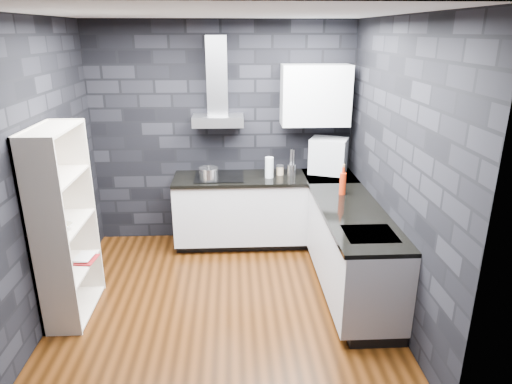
{
  "coord_description": "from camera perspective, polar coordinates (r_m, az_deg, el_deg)",
  "views": [
    {
      "loc": [
        0.12,
        -3.96,
        2.56
      ],
      "look_at": [
        0.35,
        0.45,
        1.0
      ],
      "focal_mm": 32.0,
      "sensor_mm": 36.0,
      "label": 1
    }
  ],
  "objects": [
    {
      "name": "counter_corner_top",
      "position": [
        5.65,
        9.23,
        1.89
      ],
      "size": [
        0.62,
        0.62,
        0.04
      ],
      "primitive_type": "cube",
      "color": "black",
      "rests_on": "counter_right_cab"
    },
    {
      "name": "cooktop",
      "position": [
        5.52,
        -4.61,
        1.95
      ],
      "size": [
        0.58,
        0.5,
        0.01
      ],
      "primitive_type": "cube",
      "color": "black",
      "rests_on": "counter_back_top"
    },
    {
      "name": "hood_chimney",
      "position": [
        5.49,
        -4.89,
        14.26
      ],
      "size": [
        0.24,
        0.2,
        0.9
      ],
      "primitive_type": "cube",
      "color": "#A2A2A7",
      "rests_on": "hood_body"
    },
    {
      "name": "counter_right_cab",
      "position": [
        4.71,
        11.93,
        -7.2
      ],
      "size": [
        0.6,
        1.8,
        0.76
      ],
      "primitive_type": "cube",
      "color": "silver",
      "rests_on": "ground"
    },
    {
      "name": "upper_cabinet",
      "position": [
        5.52,
        7.43,
        11.91
      ],
      "size": [
        0.8,
        0.35,
        0.7
      ],
      "primitive_type": "cube",
      "color": "silver",
      "rests_on": "wall_back"
    },
    {
      "name": "bookshelf",
      "position": [
        4.49,
        -22.84,
        -3.85
      ],
      "size": [
        0.59,
        0.87,
        1.8
      ],
      "primitive_type": "cube",
      "rotation": [
        0.0,
        0.0,
        -0.35
      ],
      "color": "beige",
      "rests_on": "ground"
    },
    {
      "name": "ceiling",
      "position": [
        3.97,
        -5.07,
        21.4
      ],
      "size": [
        3.2,
        3.2,
        0.0
      ],
      "primitive_type": "plane",
      "rotation": [
        3.14,
        0.0,
        0.0
      ],
      "color": "white"
    },
    {
      "name": "wall_back",
      "position": [
        5.72,
        -4.15,
        7.19
      ],
      "size": [
        3.2,
        0.05,
        2.7
      ],
      "primitive_type": "cube",
      "color": "black",
      "rests_on": "ground"
    },
    {
      "name": "utensil_crock",
      "position": [
        5.58,
        4.46,
        2.8
      ],
      "size": [
        0.11,
        0.11,
        0.13
      ],
      "primitive_type": "cylinder",
      "rotation": [
        0.0,
        0.0,
        -0.11
      ],
      "color": "silver",
      "rests_on": "counter_back_top"
    },
    {
      "name": "toekick_right",
      "position": [
        4.93,
        12.04,
        -11.65
      ],
      "size": [
        0.5,
        1.78,
        0.1
      ],
      "primitive_type": "cube",
      "color": "black",
      "rests_on": "ground"
    },
    {
      "name": "counter_back_top",
      "position": [
        5.53,
        1.11,
        1.76
      ],
      "size": [
        2.2,
        0.62,
        0.04
      ],
      "primitive_type": "cube",
      "color": "black",
      "rests_on": "counter_back_cab"
    },
    {
      "name": "fruit_bowl",
      "position": [
        4.36,
        -23.48,
        -4.11
      ],
      "size": [
        0.3,
        0.3,
        0.06
      ],
      "primitive_type": "imported",
      "rotation": [
        0.0,
        0.0,
        -0.43
      ],
      "color": "silver",
      "rests_on": "bookshelf"
    },
    {
      "name": "counter_back_cab",
      "position": [
        5.67,
        1.07,
        -2.07
      ],
      "size": [
        2.2,
        0.6,
        0.76
      ],
      "primitive_type": "cube",
      "color": "silver",
      "rests_on": "ground"
    },
    {
      "name": "counter_right_top",
      "position": [
        4.55,
        12.16,
        -2.69
      ],
      "size": [
        0.62,
        1.8,
        0.04
      ],
      "primitive_type": "cube",
      "color": "black",
      "rests_on": "counter_right_cab"
    },
    {
      "name": "pot",
      "position": [
        5.38,
        -5.92,
        2.24
      ],
      "size": [
        0.25,
        0.25,
        0.13
      ],
      "primitive_type": "cylinder",
      "rotation": [
        0.0,
        0.0,
        -0.19
      ],
      "color": "silver",
      "rests_on": "cooktop"
    },
    {
      "name": "toekick_back",
      "position": [
        5.88,
        1.02,
        -5.82
      ],
      "size": [
        2.18,
        0.5,
        0.1
      ],
      "primitive_type": "cube",
      "color": "black",
      "rests_on": "ground"
    },
    {
      "name": "appliance_garage",
      "position": [
        5.65,
        9.03,
        4.5
      ],
      "size": [
        0.52,
        0.47,
        0.43
      ],
      "primitive_type": "cube",
      "rotation": [
        0.0,
        0.0,
        -0.38
      ],
      "color": "#B7BAC0",
      "rests_on": "counter_back_top"
    },
    {
      "name": "sink_rim",
      "position": [
        4.1,
        14.05,
        -5.13
      ],
      "size": [
        0.44,
        0.4,
        0.01
      ],
      "primitive_type": "cube",
      "color": "#A2A2A7",
      "rests_on": "counter_right_top"
    },
    {
      "name": "wall_left",
      "position": [
        4.5,
        -25.71,
        1.86
      ],
      "size": [
        0.05,
        3.2,
        2.7
      ],
      "primitive_type": "cube",
      "color": "black",
      "rests_on": "ground"
    },
    {
      "name": "glass_vase",
      "position": [
        5.45,
        1.67,
        3.08
      ],
      "size": [
        0.12,
        0.12,
        0.25
      ],
      "primitive_type": "cylinder",
      "rotation": [
        0.0,
        0.0,
        -0.25
      ],
      "color": "silver",
      "rests_on": "counter_back_top"
    },
    {
      "name": "book_second",
      "position": [
        4.76,
        -21.66,
        -6.43
      ],
      "size": [
        0.16,
        0.04,
        0.22
      ],
      "primitive_type": "imported",
      "rotation": [
        0.0,
        0.0,
        -0.14
      ],
      "color": "#B2B2B2",
      "rests_on": "bookshelf"
    },
    {
      "name": "ground",
      "position": [
        4.72,
        -4.08,
        -13.46
      ],
      "size": [
        3.2,
        3.2,
        0.0
      ],
      "primitive_type": "plane",
      "color": "#3E1E09"
    },
    {
      "name": "red_bottle",
      "position": [
        4.97,
        10.78,
        1.02
      ],
      "size": [
        0.09,
        0.09,
        0.24
      ],
      "primitive_type": "cylinder",
      "rotation": [
        0.0,
        0.0,
        0.43
      ],
      "color": "#B6280B",
      "rests_on": "counter_right_top"
    },
    {
      "name": "wall_front",
      "position": [
        2.63,
        -5.34,
        -8.01
      ],
      "size": [
        3.2,
        0.05,
        2.7
      ],
      "primitive_type": "cube",
      "color": "black",
      "rests_on": "ground"
    },
    {
      "name": "wall_right",
      "position": [
        4.41,
        17.13,
        2.63
      ],
      "size": [
        0.05,
        3.2,
        2.7
      ],
      "primitive_type": "cube",
      "color": "black",
      "rests_on": "ground"
    },
    {
      "name": "storage_jar",
      "position": [
        5.58,
        3.01,
        2.69
      ],
      "size": [
        0.1,
        0.1,
        0.1
      ],
      "primitive_type": "cylinder",
      "rotation": [
        0.0,
        0.0,
        -0.25
      ],
      "color": "tan",
      "rests_on": "counter_back_top"
    },
    {
      "name": "book_red",
      "position": [
        4.75,
        -21.52,
        -6.74
      ],
      "size": [
        0.18,
        0.04,
        0.24
      ],
      "primitive_type": "imported",
      "rotation": [
        0.0,
        0.0,
        -0.12
      ],
      "color": "maroon",
      "rests_on": "bookshelf"
    },
    {
      "name": "hood_body",
      "position": [
        5.49,
        -4.76,
        8.89
      ],
      "size": [
        0.6,
        0.34,
        0.12
      ],
      "primitive_type": "cube",
      "color": "#A2A2A7",
      "rests_on": "wall_back"
    }
  ]
}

